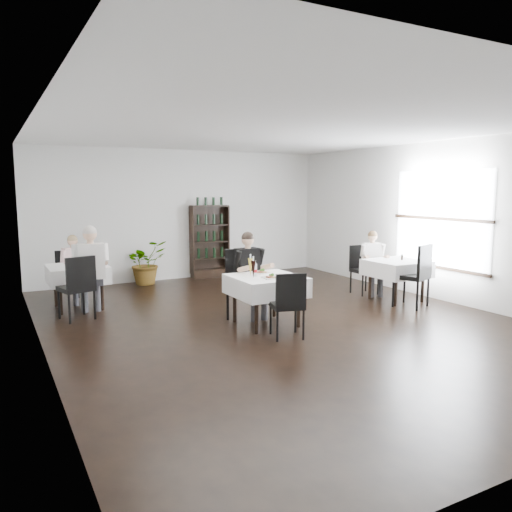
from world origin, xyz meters
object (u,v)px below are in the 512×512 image
(wine_shelf, at_px, (210,242))
(main_table, at_px, (266,286))
(potted_tree, at_px, (146,262))
(diner_main, at_px, (250,268))

(wine_shelf, xyz_separation_m, main_table, (-0.90, -4.31, -0.23))
(main_table, xyz_separation_m, potted_tree, (-0.70, 4.16, -0.13))
(wine_shelf, bearing_deg, potted_tree, -174.51)
(potted_tree, bearing_deg, diner_main, -79.09)
(potted_tree, height_order, diner_main, diner_main)
(main_table, bearing_deg, diner_main, 90.32)
(potted_tree, distance_m, diner_main, 3.72)
(main_table, relative_size, potted_tree, 1.06)
(main_table, bearing_deg, potted_tree, 99.59)
(wine_shelf, distance_m, potted_tree, 1.65)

